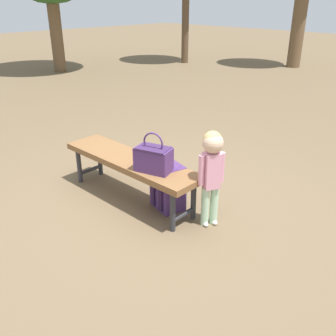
# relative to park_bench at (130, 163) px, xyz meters

# --- Properties ---
(ground_plane) EXTENTS (40.00, 40.00, 0.00)m
(ground_plane) POSITION_rel_park_bench_xyz_m (0.33, 0.01, -0.39)
(ground_plane) COLOR brown
(ground_plane) RESTS_ON ground
(park_bench) EXTENTS (1.61, 0.44, 0.45)m
(park_bench) POSITION_rel_park_bench_xyz_m (0.00, 0.00, 0.00)
(park_bench) COLOR brown
(park_bench) RESTS_ON ground
(handbag) EXTENTS (0.36, 0.27, 0.37)m
(handbag) POSITION_rel_park_bench_xyz_m (0.38, -0.04, 0.18)
(handbag) COLOR #4C2D66
(handbag) RESTS_ON park_bench
(child_standing) EXTENTS (0.18, 0.22, 0.89)m
(child_standing) POSITION_rel_park_bench_xyz_m (0.86, 0.19, 0.20)
(child_standing) COLOR #B2D8B2
(child_standing) RESTS_ON ground
(backpack_large) EXTENTS (0.35, 0.32, 0.52)m
(backpack_large) POSITION_rel_park_bench_xyz_m (0.38, 0.14, -0.13)
(backpack_large) COLOR #4C2D66
(backpack_large) RESTS_ON ground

